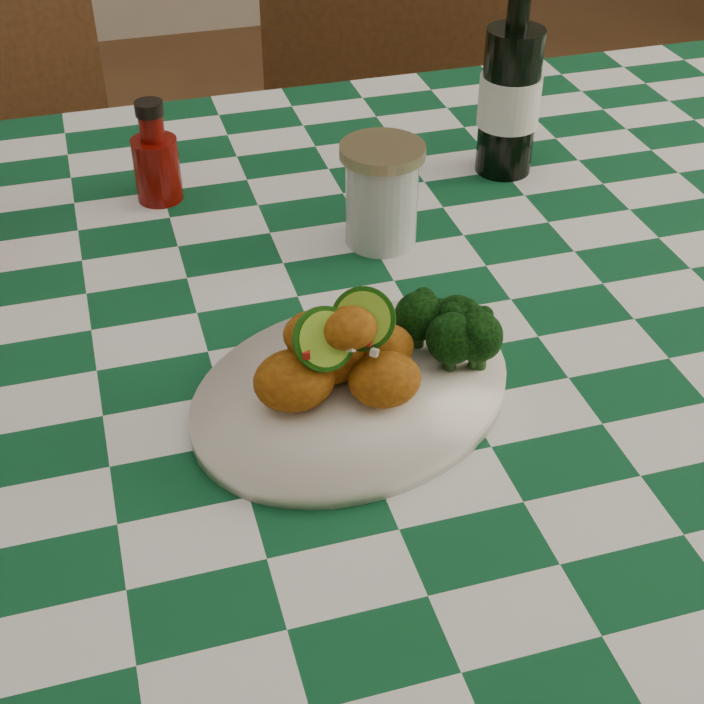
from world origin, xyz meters
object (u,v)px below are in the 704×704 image
object	(u,v)px
fried_chicken_pile	(346,349)
wooden_chair_left	(41,250)
dining_table	(308,554)
beer_bottle	(512,74)
wooden_chair_right	(379,184)
plate	(352,394)
ketchup_bottle	(155,152)
mason_jar	(382,195)

from	to	relation	value
fried_chicken_pile	wooden_chair_left	bearing A→B (deg)	107.80
dining_table	beer_bottle	bearing A→B (deg)	32.83
beer_bottle	wooden_chair_left	distance (m)	0.92
beer_bottle	fried_chicken_pile	bearing A→B (deg)	-129.53
wooden_chair_left	wooden_chair_right	distance (m)	0.61
plate	beer_bottle	bearing A→B (deg)	50.92
dining_table	plate	distance (m)	0.44
dining_table	plate	xyz separation A→B (m)	(0.01, -0.17, 0.40)
fried_chicken_pile	ketchup_bottle	world-z (taller)	ketchup_bottle
beer_bottle	wooden_chair_right	world-z (taller)	beer_bottle
dining_table	ketchup_bottle	world-z (taller)	ketchup_bottle
dining_table	mason_jar	size ratio (longest dim) A/B	14.69
wooden_chair_left	dining_table	bearing A→B (deg)	-83.43
ketchup_bottle	plate	bearing A→B (deg)	-74.69
mason_jar	dining_table	bearing A→B (deg)	-144.71
mason_jar	ketchup_bottle	bearing A→B (deg)	143.48
plate	wooden_chair_left	xyz separation A→B (m)	(-0.30, 0.91, -0.34)
dining_table	wooden_chair_left	distance (m)	0.79
plate	fried_chicken_pile	bearing A→B (deg)	180.00
plate	beer_bottle	xyz separation A→B (m)	(0.30, 0.37, 0.11)
beer_bottle	wooden_chair_left	size ratio (longest dim) A/B	0.27
mason_jar	wooden_chair_left	world-z (taller)	wooden_chair_left
plate	ketchup_bottle	bearing A→B (deg)	105.31
mason_jar	wooden_chair_right	world-z (taller)	wooden_chair_right
fried_chicken_pile	wooden_chair_right	world-z (taller)	wooden_chair_right
ketchup_bottle	wooden_chair_right	distance (m)	0.72
beer_bottle	mason_jar	bearing A→B (deg)	-148.67
dining_table	ketchup_bottle	distance (m)	0.52
wooden_chair_right	wooden_chair_left	bearing A→B (deg)	-162.13
fried_chicken_pile	wooden_chair_right	size ratio (longest dim) A/B	0.13
mason_jar	wooden_chair_left	distance (m)	0.86
dining_table	beer_bottle	size ratio (longest dim) A/B	6.78
beer_bottle	dining_table	bearing A→B (deg)	-147.17
dining_table	mason_jar	xyz separation A→B (m)	(0.11, 0.08, 0.45)
fried_chicken_pile	mason_jar	bearing A→B (deg)	66.24
dining_table	ketchup_bottle	size ratio (longest dim) A/B	13.85
plate	wooden_chair_right	world-z (taller)	wooden_chair_right
ketchup_bottle	beer_bottle	bearing A→B (deg)	-6.05
wooden_chair_left	mason_jar	bearing A→B (deg)	-73.32
mason_jar	wooden_chair_left	xyz separation A→B (m)	(-0.40, 0.65, -0.39)
plate	wooden_chair_left	size ratio (longest dim) A/B	0.33
fried_chicken_pile	plate	bearing A→B (deg)	0.00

